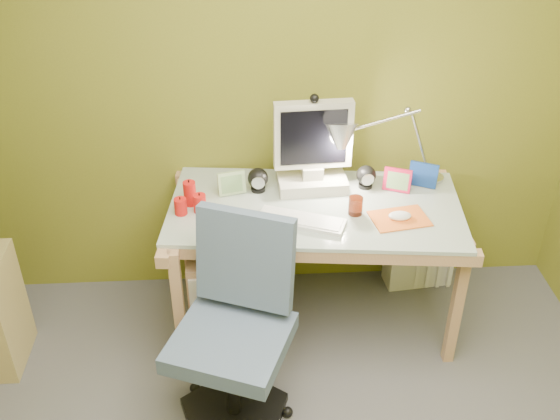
{
  "coord_description": "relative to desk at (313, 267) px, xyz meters",
  "views": [
    {
      "loc": [
        -0.15,
        -1.46,
        2.44
      ],
      "look_at": [
        0.0,
        1.0,
        0.85
      ],
      "focal_mm": 42.0,
      "sensor_mm": 36.0,
      "label": 1
    }
  ],
  "objects": [
    {
      "name": "monitor",
      "position": [
        -0.0,
        0.18,
        0.66
      ],
      "size": [
        0.43,
        0.26,
        0.56
      ],
      "primitive_type": null,
      "rotation": [
        0.0,
        0.0,
        0.06
      ],
      "color": "beige",
      "rests_on": "desk"
    },
    {
      "name": "photo_frame_green",
      "position": [
        -0.4,
        0.14,
        0.43
      ],
      "size": [
        0.14,
        0.05,
        0.12
      ],
      "primitive_type": "cube",
      "rotation": [
        0.0,
        0.0,
        0.25
      ],
      "color": "#A0C184",
      "rests_on": "desk"
    },
    {
      "name": "wall_back",
      "position": [
        -0.18,
        0.42,
        0.82
      ],
      "size": [
        3.2,
        0.01,
        2.4
      ],
      "primitive_type": "cube",
      "color": "olive",
      "rests_on": "floor"
    },
    {
      "name": "candle_cluster",
      "position": [
        -0.6,
        0.01,
        0.44
      ],
      "size": [
        0.18,
        0.16,
        0.12
      ],
      "primitive_type": null,
      "rotation": [
        0.0,
        0.0,
        0.11
      ],
      "color": "red",
      "rests_on": "desk"
    },
    {
      "name": "speaker_right",
      "position": [
        0.27,
        0.16,
        0.43
      ],
      "size": [
        0.11,
        0.11,
        0.12
      ],
      "primitive_type": null,
      "rotation": [
        0.0,
        0.0,
        0.19
      ],
      "color": "black",
      "rests_on": "desk"
    },
    {
      "name": "photo_frame_red",
      "position": [
        0.42,
        0.12,
        0.43
      ],
      "size": [
        0.13,
        0.07,
        0.12
      ],
      "primitive_type": "cube",
      "rotation": [
        0.0,
        0.0,
        -0.39
      ],
      "color": "red",
      "rests_on": "desk"
    },
    {
      "name": "amber_tumbler",
      "position": [
        0.18,
        -0.08,
        0.42
      ],
      "size": [
        0.08,
        0.08,
        0.09
      ],
      "primitive_type": "cylinder",
      "rotation": [
        0.0,
        0.0,
        -0.2
      ],
      "color": "maroon",
      "rests_on": "desk"
    },
    {
      "name": "mouse",
      "position": [
        0.38,
        -0.14,
        0.39
      ],
      "size": [
        0.11,
        0.08,
        0.04
      ],
      "primitive_type": "ellipsoid",
      "rotation": [
        0.0,
        0.0,
        -0.07
      ],
      "color": "white",
      "rests_on": "mousepad"
    },
    {
      "name": "radiator",
      "position": [
        0.65,
        0.32,
        -0.19
      ],
      "size": [
        0.39,
        0.19,
        0.38
      ],
      "primitive_type": "cube",
      "rotation": [
        0.0,
        0.0,
        0.11
      ],
      "color": "silver",
      "rests_on": "floor"
    },
    {
      "name": "desk_lamp",
      "position": [
        0.45,
        0.18,
        0.69
      ],
      "size": [
        0.6,
        0.28,
        0.63
      ],
      "primitive_type": null,
      "rotation": [
        0.0,
        0.0,
        -0.04
      ],
      "color": "silver",
      "rests_on": "desk"
    },
    {
      "name": "photo_frame_blue",
      "position": [
        0.56,
        0.16,
        0.44
      ],
      "size": [
        0.14,
        0.08,
        0.12
      ],
      "primitive_type": "cube",
      "rotation": [
        0.0,
        0.0,
        -0.45
      ],
      "color": "navy",
      "rests_on": "desk"
    },
    {
      "name": "task_chair",
      "position": [
        -0.42,
        -0.61,
        0.11
      ],
      "size": [
        0.69,
        0.69,
        0.96
      ],
      "primitive_type": null,
      "rotation": [
        0.0,
        0.0,
        -0.38
      ],
      "color": "#465873",
      "rests_on": "floor"
    },
    {
      "name": "keyboard",
      "position": [
        -0.08,
        -0.14,
        0.39
      ],
      "size": [
        0.42,
        0.27,
        0.02
      ],
      "primitive_type": "cube",
      "rotation": [
        0.0,
        0.0,
        -0.37
      ],
      "color": "silver",
      "rests_on": "desk"
    },
    {
      "name": "desk",
      "position": [
        0.0,
        0.0,
        0.0
      ],
      "size": [
        1.47,
        0.84,
        0.75
      ],
      "primitive_type": null,
      "rotation": [
        0.0,
        0.0,
        -0.1
      ],
      "color": "tan",
      "rests_on": "floor"
    },
    {
      "name": "mousepad",
      "position": [
        0.38,
        -0.14,
        0.38
      ],
      "size": [
        0.29,
        0.23,
        0.01
      ],
      "primitive_type": "cube",
      "rotation": [
        0.0,
        0.0,
        0.17
      ],
      "color": "orange",
      "rests_on": "desk"
    },
    {
      "name": "speaker_left",
      "position": [
        -0.27,
        0.16,
        0.44
      ],
      "size": [
        0.11,
        0.11,
        0.12
      ],
      "primitive_type": null,
      "rotation": [
        0.0,
        0.0,
        -0.05
      ],
      "color": "black",
      "rests_on": "desk"
    }
  ]
}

